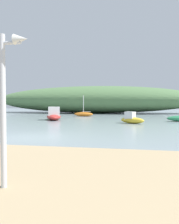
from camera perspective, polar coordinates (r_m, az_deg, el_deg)
ground_plane at (r=13.85m, az=-13.51°, el=-5.82°), size 120.00×120.00×0.00m
distant_hill at (r=44.02m, az=1.19°, el=2.97°), size 37.81×10.34×4.92m
motorboat_mid_channel at (r=22.51m, az=10.00°, el=-1.66°), size 2.51×1.93×1.08m
motorboat_east_reach at (r=26.94m, az=-8.48°, el=-0.76°), size 2.88×4.38×1.46m
sailboat_centre_water at (r=33.53m, az=-1.45°, el=-0.50°), size 2.87×1.24×2.92m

